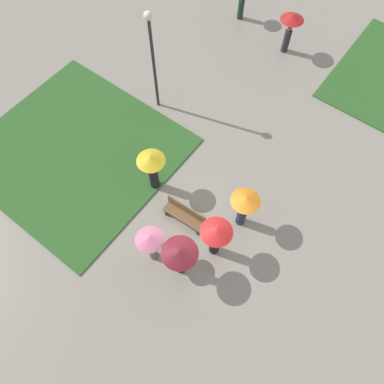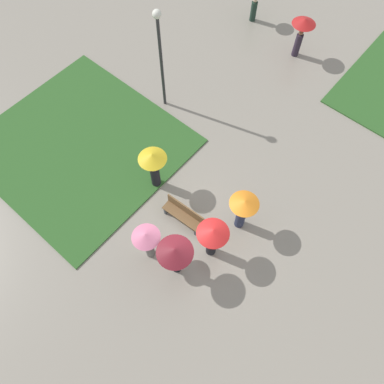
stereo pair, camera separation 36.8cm
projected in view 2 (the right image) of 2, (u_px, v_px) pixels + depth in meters
name	position (u px, v px, depth m)	size (l,w,h in m)	color
ground_plane	(198.00, 235.00, 13.35)	(90.00, 90.00, 0.00)	gray
lawn_patch_near	(81.00, 145.00, 15.16)	(7.54, 7.10, 0.06)	#2D5B26
park_bench	(184.00, 214.00, 13.24)	(1.59, 0.51, 0.90)	brown
lamp_post	(160.00, 49.00, 13.71)	(0.32, 0.32, 4.51)	#2D2D30
crowd_person_yellow	(153.00, 164.00, 13.12)	(1.02, 1.02, 1.99)	black
crowd_person_red	(213.00, 236.00, 11.84)	(1.06, 1.06, 1.93)	black
crowd_person_maroon	(175.00, 254.00, 11.42)	(1.16, 1.16, 1.96)	black
crowd_person_orange	(243.00, 209.00, 12.47)	(1.00, 1.00, 1.83)	#282D47
crowd_person_pink	(147.00, 240.00, 11.87)	(0.93, 0.93, 1.81)	slate
lone_walker_mid_plaza	(302.00, 29.00, 16.38)	(1.05, 1.05, 1.92)	#2D2333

